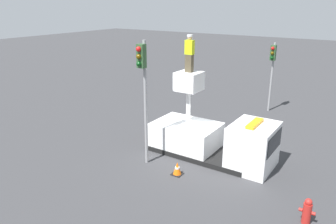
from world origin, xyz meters
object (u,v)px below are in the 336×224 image
object	(u,v)px
worker	(189,54)
traffic_cone_rear	(152,130)
bucket_truck	(212,139)
traffic_cone_curbside	(177,169)
fire_hydrant	(307,211)
traffic_light_pole	(143,80)
traffic_light_across	(272,63)

from	to	relation	value
worker	traffic_cone_rear	size ratio (longest dim) A/B	2.55
bucket_truck	traffic_cone_curbside	world-z (taller)	bucket_truck
fire_hydrant	traffic_cone_curbside	xyz separation A→B (m)	(-5.47, 0.41, -0.19)
worker	traffic_cone_curbside	bearing A→B (deg)	-69.78
traffic_light_pole	traffic_light_across	xyz separation A→B (m)	(2.38, 10.97, -0.69)
traffic_light_across	traffic_cone_curbside	xyz separation A→B (m)	(-0.57, -11.01, -3.07)
worker	traffic_light_across	world-z (taller)	worker
bucket_truck	traffic_cone_curbside	distance (m)	2.57
traffic_light_pole	traffic_cone_rear	distance (m)	5.01
traffic_cone_rear	traffic_light_across	bearing A→B (deg)	63.01
bucket_truck	traffic_light_across	world-z (taller)	traffic_light_across
bucket_truck	traffic_cone_rear	world-z (taller)	bucket_truck
traffic_light_pole	traffic_cone_curbside	world-z (taller)	traffic_light_pole
worker	bucket_truck	bearing A→B (deg)	0.00
bucket_truck	traffic_cone_rear	xyz separation A→B (m)	(-4.00, 0.48, -0.59)
fire_hydrant	worker	bearing A→B (deg)	155.88
traffic_cone_rear	traffic_light_pole	bearing A→B (deg)	-59.00
traffic_cone_rear	traffic_cone_curbside	bearing A→B (deg)	-39.52
fire_hydrant	traffic_cone_curbside	distance (m)	5.49
traffic_light_across	traffic_cone_curbside	bearing A→B (deg)	-92.98
worker	fire_hydrant	distance (m)	8.30
bucket_truck	traffic_light_across	distance (m)	8.90
worker	traffic_light_across	distance (m)	8.84
bucket_truck	traffic_cone_rear	distance (m)	4.07
traffic_light_across	traffic_cone_rear	world-z (taller)	traffic_light_across
traffic_light_pole	traffic_cone_rear	bearing A→B (deg)	121.00
fire_hydrant	traffic_light_across	bearing A→B (deg)	113.23
bucket_truck	fire_hydrant	distance (m)	5.79
bucket_truck	fire_hydrant	bearing A→B (deg)	-29.63
bucket_truck	worker	xyz separation A→B (m)	(-1.36, 0.00, 4.03)
traffic_cone_curbside	traffic_cone_rear	bearing A→B (deg)	140.48
traffic_cone_rear	traffic_cone_curbside	xyz separation A→B (m)	(3.54, -2.92, -0.05)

